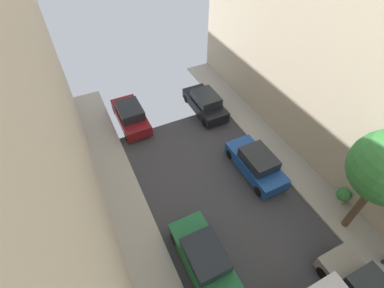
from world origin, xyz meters
name	(u,v)px	position (x,y,z in m)	size (l,w,h in m)	color
parked_car_left_2	(204,258)	(-2.70, 6.00, 0.72)	(1.78, 4.20, 1.57)	#1E6638
parked_car_left_3	(131,116)	(-2.70, 17.15, 0.72)	(1.78, 4.20, 1.57)	maroon
parked_car_right_3	(256,163)	(2.70, 9.60, 0.72)	(1.78, 4.20, 1.57)	#194799
parked_car_right_4	(205,103)	(2.70, 16.10, 0.72)	(1.78, 4.20, 1.57)	black
potted_plant_3	(343,195)	(5.65, 5.70, 0.67)	(0.74, 0.74, 0.96)	#B2A899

